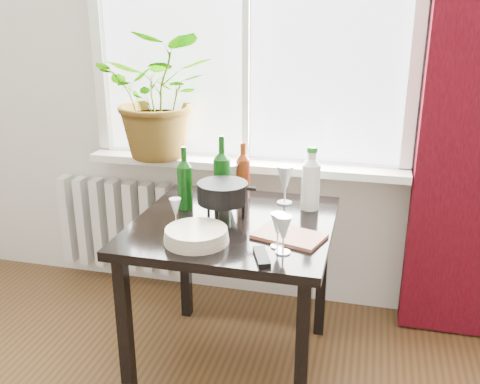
% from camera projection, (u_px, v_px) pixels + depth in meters
% --- Properties ---
extents(window, '(1.72, 0.08, 1.62)m').
position_uv_depth(window, '(248.00, 11.00, 2.67)').
color(window, white).
rests_on(window, ground).
extents(windowsill, '(1.72, 0.20, 0.04)m').
position_uv_depth(windowsill, '(244.00, 164.00, 2.86)').
color(windowsill, white).
rests_on(windowsill, ground).
extents(radiator, '(0.80, 0.10, 0.55)m').
position_uv_depth(radiator, '(124.00, 225.00, 3.21)').
color(radiator, silver).
rests_on(radiator, ground).
extents(table, '(0.85, 0.85, 0.74)m').
position_uv_depth(table, '(233.00, 241.00, 2.35)').
color(table, black).
rests_on(table, ground).
extents(potted_plant, '(0.66, 0.59, 0.67)m').
position_uv_depth(potted_plant, '(161.00, 95.00, 2.81)').
color(potted_plant, '#2A711E').
rests_on(potted_plant, windowsill).
extents(wine_bottle_left, '(0.08, 0.08, 0.29)m').
position_uv_depth(wine_bottle_left, '(185.00, 178.00, 2.42)').
color(wine_bottle_left, '#0B3D0C').
rests_on(wine_bottle_left, table).
extents(wine_bottle_right, '(0.10, 0.10, 0.34)m').
position_uv_depth(wine_bottle_right, '(222.00, 171.00, 2.45)').
color(wine_bottle_right, '#0C400C').
rests_on(wine_bottle_right, table).
extents(bottle_amber, '(0.09, 0.09, 0.28)m').
position_uv_depth(bottle_amber, '(243.00, 170.00, 2.57)').
color(bottle_amber, maroon).
rests_on(bottle_amber, table).
extents(cleaning_bottle, '(0.10, 0.10, 0.30)m').
position_uv_depth(cleaning_bottle, '(311.00, 178.00, 2.42)').
color(cleaning_bottle, white).
rests_on(cleaning_bottle, table).
extents(wineglass_front_right, '(0.07, 0.07, 0.15)m').
position_uv_depth(wineglass_front_right, '(283.00, 234.00, 2.00)').
color(wineglass_front_right, silver).
rests_on(wineglass_front_right, table).
extents(wineglass_far_right, '(0.06, 0.06, 0.14)m').
position_uv_depth(wineglass_far_right, '(278.00, 230.00, 2.05)').
color(wineglass_far_right, silver).
rests_on(wineglass_far_right, table).
extents(wineglass_back_center, '(0.09, 0.09, 0.19)m').
position_uv_depth(wineglass_back_center, '(285.00, 184.00, 2.50)').
color(wineglass_back_center, '#B2B9C0').
rests_on(wineglass_back_center, table).
extents(wineglass_back_left, '(0.09, 0.09, 0.18)m').
position_uv_depth(wineglass_back_left, '(230.00, 181.00, 2.57)').
color(wineglass_back_left, silver).
rests_on(wineglass_back_left, table).
extents(wineglass_front_left, '(0.07, 0.07, 0.12)m').
position_uv_depth(wineglass_front_left, '(176.00, 212.00, 2.26)').
color(wineglass_front_left, silver).
rests_on(wineglass_front_left, table).
extents(plate_stack, '(0.33, 0.33, 0.06)m').
position_uv_depth(plate_stack, '(196.00, 235.00, 2.11)').
color(plate_stack, beige).
rests_on(plate_stack, table).
extents(fondue_pot, '(0.29, 0.26, 0.17)m').
position_uv_depth(fondue_pot, '(223.00, 201.00, 2.31)').
color(fondue_pot, black).
rests_on(fondue_pot, table).
extents(tv_remote, '(0.10, 0.16, 0.02)m').
position_uv_depth(tv_remote, '(262.00, 256.00, 1.97)').
color(tv_remote, black).
rests_on(tv_remote, table).
extents(cutting_board, '(0.31, 0.25, 0.01)m').
position_uv_depth(cutting_board, '(289.00, 236.00, 2.15)').
color(cutting_board, '#A9654C').
rests_on(cutting_board, table).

